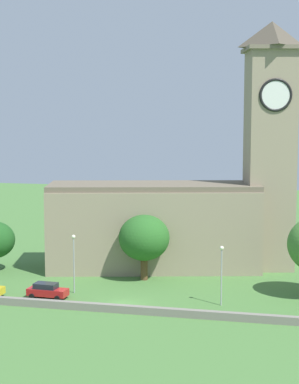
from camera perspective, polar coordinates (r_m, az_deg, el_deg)
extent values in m
plane|color=#477538|center=(84.13, 0.41, -7.13)|extent=(200.00, 200.00, 0.00)
cube|color=gray|center=(85.19, 0.36, -3.29)|extent=(29.15, 15.94, 10.67)
cube|color=#675C4A|center=(84.39, 0.36, 0.52)|extent=(28.97, 15.19, 0.70)
cube|color=gray|center=(85.81, 10.66, 2.71)|extent=(7.29, 7.29, 28.61)
cube|color=#736753|center=(86.06, 10.88, 12.42)|extent=(8.46, 8.46, 0.50)
pyramid|color=brown|center=(86.27, 10.91, 13.68)|extent=(7.66, 7.66, 3.32)
cylinder|color=white|center=(82.65, 11.22, 8.50)|extent=(3.78, 1.03, 3.86)
torus|color=black|center=(82.65, 11.22, 8.50)|extent=(4.17, 1.34, 4.21)
cylinder|color=white|center=(86.33, 12.81, 8.38)|extent=(1.03, 3.78, 3.86)
torus|color=black|center=(86.33, 12.81, 8.38)|extent=(1.34, 4.17, 4.21)
cube|color=gray|center=(67.18, -2.96, -10.36)|extent=(53.28, 0.70, 0.82)
cylinder|color=black|center=(75.18, -13.23, -8.74)|extent=(0.65, 0.36, 0.65)
cube|color=red|center=(72.98, -9.09, -8.81)|extent=(4.60, 1.97, 0.78)
cube|color=#1E232B|center=(72.89, -9.26, -8.27)|extent=(2.61, 1.65, 0.62)
cylinder|color=black|center=(73.21, -7.69, -9.05)|extent=(0.64, 0.34, 0.62)
cylinder|color=black|center=(71.71, -8.25, -9.40)|extent=(0.64, 0.34, 0.62)
cylinder|color=black|center=(74.47, -9.88, -8.82)|extent=(0.64, 0.34, 0.62)
cylinder|color=black|center=(72.99, -10.47, -9.15)|extent=(0.64, 0.34, 0.62)
cylinder|color=#9EA0A5|center=(73.96, -6.77, -6.58)|extent=(0.14, 0.14, 6.36)
sphere|color=#F4EFCC|center=(73.26, -6.81, -3.99)|extent=(0.44, 0.44, 0.44)
cylinder|color=#9EA0A5|center=(69.20, 6.45, -7.63)|extent=(0.14, 0.14, 6.06)
sphere|color=#F4EFCC|center=(68.47, 6.48, -4.99)|extent=(0.44, 0.44, 0.44)
cylinder|color=brown|center=(79.71, -0.48, -6.82)|extent=(0.88, 0.88, 2.95)
ellipsoid|color=#286023|center=(78.90, -0.48, -4.10)|extent=(6.31, 6.31, 5.68)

